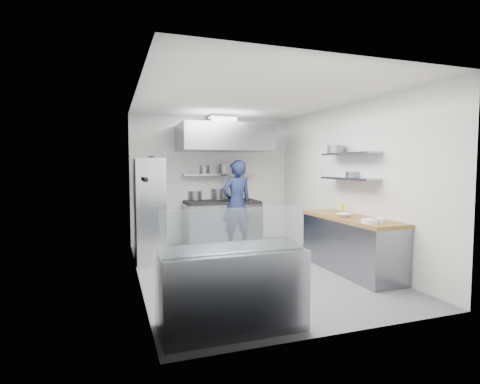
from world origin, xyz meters
name	(u,v)px	position (x,y,z in m)	size (l,w,h in m)	color
floor	(252,270)	(0.00, 0.00, 0.00)	(5.00, 5.00, 0.00)	#58585A
ceiling	(252,98)	(0.00, 0.00, 2.80)	(5.00, 5.00, 0.00)	silver
wall_back	(213,180)	(0.00, 2.50, 1.40)	(3.60, 0.02, 2.80)	white
wall_front	(342,197)	(0.00, -2.50, 1.40)	(3.60, 0.02, 2.80)	white
wall_left	(138,187)	(-1.80, 0.00, 1.40)	(5.00, 0.02, 2.80)	white
wall_right	(346,184)	(1.80, 0.00, 1.40)	(5.00, 0.02, 2.80)	white
gas_range	(222,224)	(0.10, 2.10, 0.45)	(1.60, 0.80, 0.90)	gray
cooktop	(222,202)	(0.10, 2.10, 0.93)	(1.57, 0.78, 0.06)	black
stock_pot_left	(195,195)	(-0.41, 2.49, 1.06)	(0.31, 0.31, 0.20)	slate
stock_pot_mid	(219,194)	(0.13, 2.45, 1.08)	(0.33, 0.33, 0.24)	slate
over_range_shelf	(219,175)	(0.10, 2.34, 1.52)	(1.60, 0.30, 0.04)	gray
shelf_pot_a	(204,170)	(-0.18, 2.54, 1.63)	(0.24, 0.24, 0.18)	slate
shelf_pot_b	(225,169)	(0.23, 2.27, 1.65)	(0.27, 0.27, 0.22)	slate
extractor_hood	(224,138)	(0.10, 1.93, 2.30)	(1.90, 1.15, 0.55)	gray
hood_duct	(221,121)	(0.10, 2.15, 2.68)	(0.55, 0.55, 0.24)	slate
red_firebox	(157,180)	(-1.25, 2.44, 1.42)	(0.22, 0.10, 0.26)	red
chef	(237,204)	(0.30, 1.70, 0.92)	(0.67, 0.44, 1.84)	#151E41
wire_rack	(149,210)	(-1.53, 1.19, 0.93)	(0.50, 0.90, 1.85)	silver
rack_bin_a	(151,219)	(-1.53, 0.91, 0.80)	(0.17, 0.22, 0.19)	white
rack_bin_b	(148,189)	(-1.53, 1.34, 1.30)	(0.14, 0.18, 0.16)	yellow
rack_jar	(152,161)	(-1.48, 1.12, 1.80)	(0.10, 0.10, 0.18)	black
knife_strip	(144,179)	(-1.78, -0.90, 1.55)	(0.04, 0.55, 0.05)	black
prep_counter_base	(350,246)	(1.48, -0.60, 0.42)	(0.62, 2.00, 0.84)	gray
prep_counter_top	(351,218)	(1.48, -0.60, 0.87)	(0.65, 2.04, 0.06)	brown
plate_stack_a	(377,220)	(1.46, -1.26, 0.93)	(0.23, 0.23, 0.06)	white
plate_stack_b	(370,221)	(1.29, -1.30, 0.93)	(0.23, 0.23, 0.06)	white
copper_pan	(341,213)	(1.44, -0.38, 0.93)	(0.17, 0.17, 0.06)	#D16A3B
squeeze_bottle	(342,207)	(1.65, -0.12, 0.99)	(0.06, 0.06, 0.18)	yellow
mixing_bowl	(344,215)	(1.34, -0.60, 0.93)	(0.24, 0.24, 0.06)	white
wall_shelf_lower	(349,179)	(1.64, -0.30, 1.50)	(0.30, 1.30, 0.04)	gray
wall_shelf_upper	(349,154)	(1.64, -0.30, 1.92)	(0.30, 1.30, 0.04)	gray
shelf_pot_c	(353,174)	(1.75, -0.26, 1.57)	(0.24, 0.24, 0.10)	slate
shelf_pot_d	(336,149)	(1.61, 0.07, 2.01)	(0.29, 0.29, 0.14)	slate
display_case	(231,289)	(-1.00, -2.00, 0.42)	(1.50, 0.70, 0.85)	gray
display_glass	(234,230)	(-1.00, -2.12, 1.07)	(1.47, 0.02, 0.45)	silver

